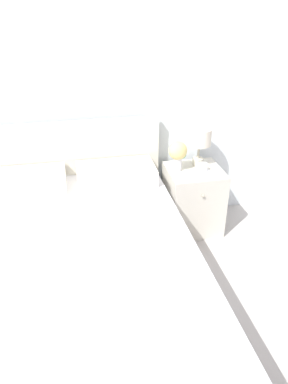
# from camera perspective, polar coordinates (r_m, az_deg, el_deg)

# --- Properties ---
(ground_plane) EXTENTS (12.00, 12.00, 0.00)m
(ground_plane) POSITION_cam_1_polar(r_m,az_deg,el_deg) (3.58, -10.21, -4.95)
(ground_plane) COLOR #BCB7B2
(wall_back) EXTENTS (8.00, 0.06, 2.60)m
(wall_back) POSITION_cam_1_polar(r_m,az_deg,el_deg) (3.14, -12.39, 15.95)
(wall_back) COLOR white
(wall_back) RESTS_ON ground_plane
(bed) EXTENTS (1.53, 2.20, 1.01)m
(bed) POSITION_cam_1_polar(r_m,az_deg,el_deg) (2.59, -9.68, -12.07)
(bed) COLOR beige
(bed) RESTS_ON ground_plane
(nightstand) EXTENTS (0.47, 0.47, 0.59)m
(nightstand) POSITION_cam_1_polar(r_m,az_deg,el_deg) (3.38, 7.46, -1.12)
(nightstand) COLOR silver
(nightstand) RESTS_ON ground_plane
(table_lamp) EXTENTS (0.20, 0.20, 0.33)m
(table_lamp) POSITION_cam_1_polar(r_m,az_deg,el_deg) (3.25, 8.45, 7.96)
(table_lamp) COLOR beige
(table_lamp) RESTS_ON nightstand
(flower_vase) EXTENTS (0.16, 0.16, 0.26)m
(flower_vase) POSITION_cam_1_polar(r_m,az_deg,el_deg) (3.15, 5.21, 5.96)
(flower_vase) COLOR white
(flower_vase) RESTS_ON nightstand
(teacup) EXTENTS (0.13, 0.13, 0.07)m
(teacup) POSITION_cam_1_polar(r_m,az_deg,el_deg) (3.22, 8.97, 3.67)
(teacup) COLOR white
(teacup) RESTS_ON nightstand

